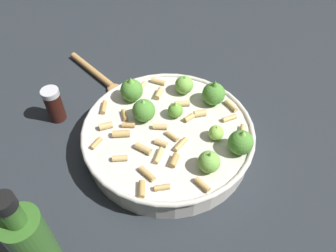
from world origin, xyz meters
The scene contains 5 objects.
ground_plane centered at (0.00, 0.00, 0.00)m, with size 2.40×2.40×0.00m, color #23282D.
cooking_pan centered at (0.00, 0.00, 0.03)m, with size 0.34×0.34×0.11m.
pepper_shaker centered at (0.24, 0.10, 0.04)m, with size 0.04×0.04×0.08m.
olive_oil_bottle centered at (-0.03, 0.31, 0.09)m, with size 0.05×0.05×0.23m.
wooden_spoon centered at (0.27, -0.05, 0.01)m, with size 0.21×0.05×0.02m.
Camera 1 is at (-0.28, 0.33, 0.54)m, focal length 35.83 mm.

